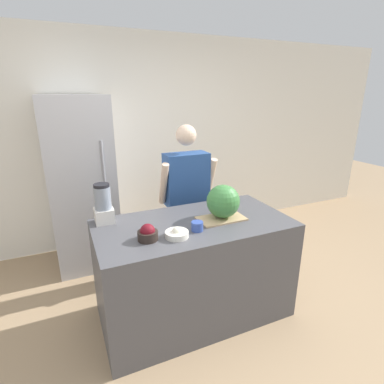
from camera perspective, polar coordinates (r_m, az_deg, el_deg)
The scene contains 11 objects.
ground_plane at distance 2.68m, azimuth 4.40°, elevation -26.82°, with size 14.00×14.00×0.00m, color tan.
wall_back at distance 3.96m, azimuth -10.13°, elevation 9.40°, with size 8.00×0.06×2.60m.
counter_island at distance 2.69m, azimuth 0.37°, elevation -14.42°, with size 1.60×0.83×0.88m.
refrigerator at distance 3.52m, azimuth -20.23°, elevation 1.47°, with size 0.67×0.75×1.88m.
person at distance 3.20m, azimuth -1.05°, elevation -1.48°, with size 0.60×0.26×1.60m.
cutting_board at distance 2.54m, azimuth 5.59°, elevation -5.05°, with size 0.40×0.23×0.01m.
watermelon at distance 2.51m, azimuth 5.95°, elevation -1.78°, with size 0.28×0.28×0.28m.
bowl_cherries at distance 2.20m, azimuth -8.45°, elevation -7.82°, with size 0.15×0.15×0.12m.
bowl_cream at distance 2.22m, azimuth -2.90°, elevation -7.94°, with size 0.18×0.18×0.08m.
bowl_small_blue at distance 2.32m, azimuth 1.00°, elevation -6.53°, with size 0.09×0.09×0.07m.
blender at distance 2.52m, azimuth -16.55°, elevation -2.37°, with size 0.15×0.15×0.33m.
Camera 1 is at (-0.93, -1.65, 1.90)m, focal length 28.00 mm.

